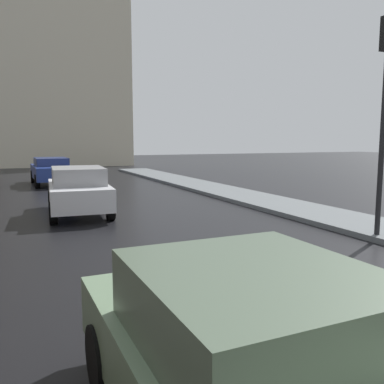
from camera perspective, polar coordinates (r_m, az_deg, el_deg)
car_green_mid_road at (r=3.22m, az=9.14°, el=-22.71°), size 1.94×3.93×1.45m
car_blue_far_ahead at (r=22.68m, az=-19.12°, el=2.91°), size 1.91×4.47×1.41m
car_white_behind_camera at (r=13.29m, az=-15.63°, el=0.27°), size 2.05×4.07×1.50m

